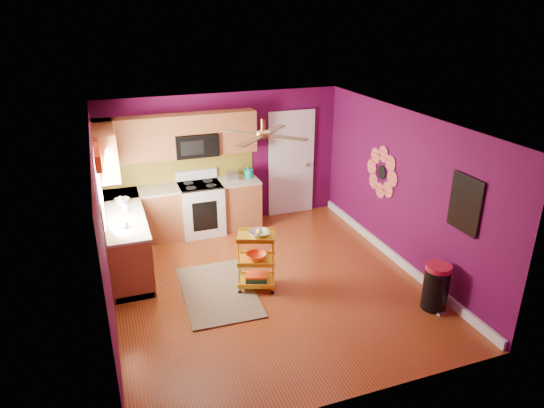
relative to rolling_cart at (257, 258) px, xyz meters
name	(u,v)px	position (x,y,z in m)	size (l,w,h in m)	color
ground	(268,284)	(0.20, 0.05, -0.50)	(5.00, 5.00, 0.00)	maroon
room_envelope	(270,183)	(0.22, 0.05, 1.13)	(4.54, 5.04, 2.52)	#52093D
lower_cabinets	(160,224)	(-1.15, 1.86, -0.07)	(2.81, 2.31, 0.94)	brown
electric_range	(201,208)	(-0.35, 2.22, -0.02)	(0.76, 0.66, 1.13)	white
upper_cabinetry	(157,142)	(-1.05, 2.22, 1.30)	(2.80, 2.30, 1.26)	brown
left_window	(98,171)	(-2.02, 1.10, 1.24)	(0.08, 1.35, 1.08)	white
panel_door	(291,165)	(1.55, 2.51, 0.52)	(0.95, 0.11, 2.15)	white
right_wall_art	(416,185)	(2.42, -0.29, 0.94)	(0.04, 2.74, 1.04)	black
ceiling_fan	(263,134)	(0.20, 0.25, 1.79)	(1.01, 1.01, 0.26)	#BF8C3F
shag_rug	(218,291)	(-0.58, 0.08, -0.49)	(1.03, 1.68, 0.02)	black
rolling_cart	(257,258)	(0.00, 0.00, 0.00)	(0.64, 0.56, 0.98)	gold
trash_can	(436,287)	(2.17, -1.33, -0.17)	(0.41, 0.42, 0.67)	black
teal_kettle	(248,173)	(0.60, 2.30, 0.52)	(0.18, 0.18, 0.21)	#15A495
toaster	(232,176)	(0.25, 2.23, 0.53)	(0.22, 0.15, 0.18)	beige
soap_bottle_a	(124,206)	(-1.72, 1.40, 0.53)	(0.08, 0.08, 0.17)	#EA3F72
soap_bottle_b	(120,200)	(-1.76, 1.70, 0.52)	(0.12, 0.12, 0.15)	white
counter_dish	(122,201)	(-1.73, 1.79, 0.47)	(0.25, 0.25, 0.06)	white
counter_cup	(124,225)	(-1.78, 0.77, 0.49)	(0.13, 0.13, 0.10)	white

